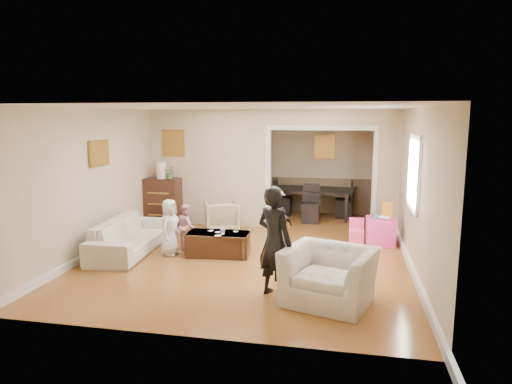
% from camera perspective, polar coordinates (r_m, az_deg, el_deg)
% --- Properties ---
extents(floor, '(7.00, 7.00, 0.00)m').
position_cam_1_polar(floor, '(8.60, -0.26, -7.13)').
color(floor, '#AC632C').
rests_on(floor, ground).
extents(partition_left, '(2.75, 0.18, 2.60)m').
position_cam_1_polar(partition_left, '(10.39, -5.73, 3.04)').
color(partition_left, '#C6AF91').
rests_on(partition_left, ground).
extents(partition_right, '(0.55, 0.18, 2.60)m').
position_cam_1_polar(partition_right, '(9.98, 15.95, 2.45)').
color(partition_right, '#C6AF91').
rests_on(partition_right, ground).
extents(partition_header, '(2.22, 0.18, 0.35)m').
position_cam_1_polar(partition_header, '(9.89, 8.20, 9.20)').
color(partition_header, '#C6AF91').
rests_on(partition_header, partition_right).
extents(window_pane, '(0.03, 0.95, 1.10)m').
position_cam_1_polar(window_pane, '(7.80, 19.17, 2.25)').
color(window_pane, white).
rests_on(window_pane, ground).
extents(framed_art_partition, '(0.45, 0.03, 0.55)m').
position_cam_1_polar(framed_art_partition, '(10.52, -10.26, 6.02)').
color(framed_art_partition, brown).
rests_on(framed_art_partition, partition_left).
extents(framed_art_sofa_wall, '(0.03, 0.55, 0.40)m').
position_cam_1_polar(framed_art_sofa_wall, '(8.68, -18.99, 4.61)').
color(framed_art_sofa_wall, brown).
extents(framed_art_alcove, '(0.45, 0.03, 0.55)m').
position_cam_1_polar(framed_art_alcove, '(11.55, 8.56, 5.63)').
color(framed_art_alcove, brown).
extents(sofa, '(0.94, 2.14, 0.61)m').
position_cam_1_polar(sofa, '(8.64, -15.47, -5.31)').
color(sofa, beige).
rests_on(sofa, ground).
extents(armchair_back, '(0.90, 0.91, 0.64)m').
position_cam_1_polar(armchair_back, '(9.90, -4.32, -3.01)').
color(armchair_back, tan).
rests_on(armchair_back, ground).
extents(armchair_front, '(1.37, 1.28, 0.73)m').
position_cam_1_polar(armchair_front, '(6.23, 9.10, -10.29)').
color(armchair_front, beige).
rests_on(armchair_front, ground).
extents(dresser, '(0.79, 0.44, 1.08)m').
position_cam_1_polar(dresser, '(10.46, -11.58, -1.26)').
color(dresser, '#361910').
rests_on(dresser, ground).
extents(table_lamp, '(0.22, 0.22, 0.36)m').
position_cam_1_polar(table_lamp, '(10.36, -11.72, 2.66)').
color(table_lamp, '#F3EBC6').
rests_on(table_lamp, dresser).
extents(potted_plant, '(0.25, 0.21, 0.27)m').
position_cam_1_polar(potted_plant, '(10.28, -10.68, 2.41)').
color(potted_plant, '#436D30').
rests_on(potted_plant, dresser).
extents(coffee_table, '(1.15, 0.65, 0.41)m').
position_cam_1_polar(coffee_table, '(8.22, -4.72, -6.46)').
color(coffee_table, '#3D2413').
rests_on(coffee_table, ground).
extents(coffee_cup, '(0.10, 0.10, 0.09)m').
position_cam_1_polar(coffee_cup, '(8.09, -4.16, -4.90)').
color(coffee_cup, beige).
rests_on(coffee_cup, coffee_table).
extents(play_table, '(0.54, 0.54, 0.52)m').
position_cam_1_polar(play_table, '(9.17, 15.24, -4.75)').
color(play_table, '#F741AA').
rests_on(play_table, ground).
extents(cereal_box, '(0.20, 0.07, 0.30)m').
position_cam_1_polar(cereal_box, '(9.19, 16.05, -2.15)').
color(cereal_box, yellow).
rests_on(cereal_box, play_table).
extents(cyan_cup, '(0.08, 0.08, 0.08)m').
position_cam_1_polar(cyan_cup, '(9.05, 14.71, -2.98)').
color(cyan_cup, '#2AC4D5').
rests_on(cyan_cup, play_table).
extents(toy_block, '(0.10, 0.08, 0.05)m').
position_cam_1_polar(toy_block, '(9.22, 14.52, -2.84)').
color(toy_block, red).
rests_on(toy_block, play_table).
extents(play_bowl, '(0.22, 0.22, 0.05)m').
position_cam_1_polar(play_bowl, '(8.99, 15.69, -3.18)').
color(play_bowl, white).
rests_on(play_bowl, play_table).
extents(dining_table, '(2.12, 1.39, 0.70)m').
position_cam_1_polar(dining_table, '(11.34, 7.10, -1.30)').
color(dining_table, black).
rests_on(dining_table, ground).
extents(adult_person, '(0.67, 0.61, 1.54)m').
position_cam_1_polar(adult_person, '(6.26, 2.32, -6.19)').
color(adult_person, black).
rests_on(adult_person, ground).
extents(child_kneel_a, '(0.36, 0.52, 1.01)m').
position_cam_1_polar(child_kneel_a, '(8.28, -10.72, -4.34)').
color(child_kneel_a, silver).
rests_on(child_kneel_a, ground).
extents(child_kneel_b, '(0.47, 0.51, 0.85)m').
position_cam_1_polar(child_kneel_b, '(8.65, -8.67, -4.23)').
color(child_kneel_b, pink).
rests_on(child_kneel_b, ground).
extents(child_toddler, '(0.45, 0.45, 0.76)m').
position_cam_1_polar(child_toddler, '(8.68, 3.34, -4.39)').
color(child_toddler, black).
rests_on(child_toddler, ground).
extents(craft_papers, '(0.55, 0.44, 0.00)m').
position_cam_1_polar(craft_papers, '(8.14, -4.55, -5.12)').
color(craft_papers, white).
rests_on(craft_papers, coffee_table).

